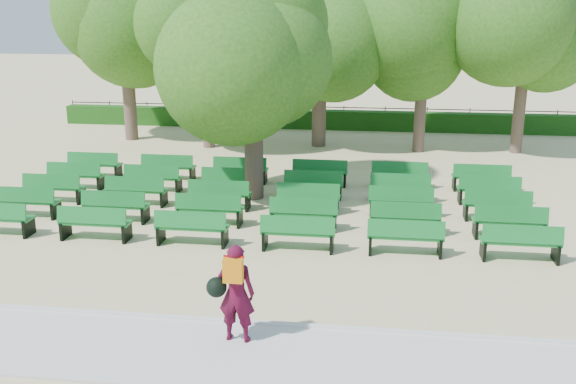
# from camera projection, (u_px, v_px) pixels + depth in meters

# --- Properties ---
(ground) EXTENTS (120.00, 120.00, 0.00)m
(ground) POSITION_uv_depth(u_px,v_px,m) (282.00, 219.00, 17.99)
(ground) COLOR #D1BE8A
(paving) EXTENTS (30.00, 2.20, 0.06)m
(paving) POSITION_uv_depth(u_px,v_px,m) (221.00, 355.00, 10.94)
(paving) COLOR silver
(paving) RESTS_ON ground
(curb) EXTENTS (30.00, 0.12, 0.10)m
(curb) POSITION_uv_depth(u_px,v_px,m) (235.00, 322.00, 12.03)
(curb) COLOR silver
(curb) RESTS_ON ground
(hedge) EXTENTS (26.00, 0.70, 0.90)m
(hedge) POSITION_uv_depth(u_px,v_px,m) (323.00, 120.00, 31.19)
(hedge) COLOR #1B4E14
(hedge) RESTS_ON ground
(fence) EXTENTS (26.00, 0.10, 1.02)m
(fence) POSITION_uv_depth(u_px,v_px,m) (323.00, 127.00, 31.70)
(fence) COLOR black
(fence) RESTS_ON ground
(tree_line) EXTENTS (21.80, 6.80, 7.04)m
(tree_line) POSITION_uv_depth(u_px,v_px,m) (315.00, 146.00, 27.51)
(tree_line) COLOR #32641B
(tree_line) RESTS_ON ground
(bench_array) EXTENTS (1.85, 0.69, 1.14)m
(bench_array) POSITION_uv_depth(u_px,v_px,m) (266.00, 207.00, 18.78)
(bench_array) COLOR #13702A
(bench_array) RESTS_ON ground
(tree_among) EXTENTS (4.75, 4.75, 6.54)m
(tree_among) POSITION_uv_depth(u_px,v_px,m) (252.00, 55.00, 18.83)
(tree_among) COLOR brown
(tree_among) RESTS_ON ground
(person) EXTENTS (0.85, 0.52, 1.79)m
(person) POSITION_uv_depth(u_px,v_px,m) (235.00, 292.00, 11.12)
(person) COLOR #450920
(person) RESTS_ON ground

